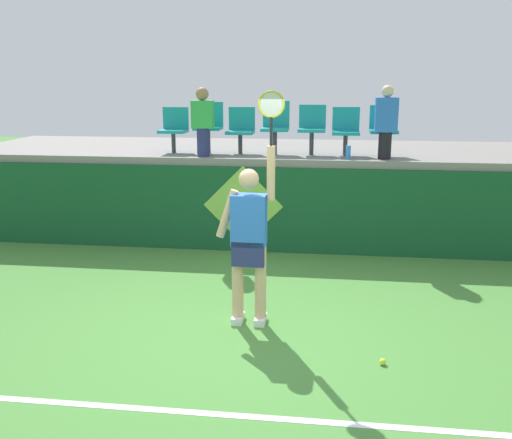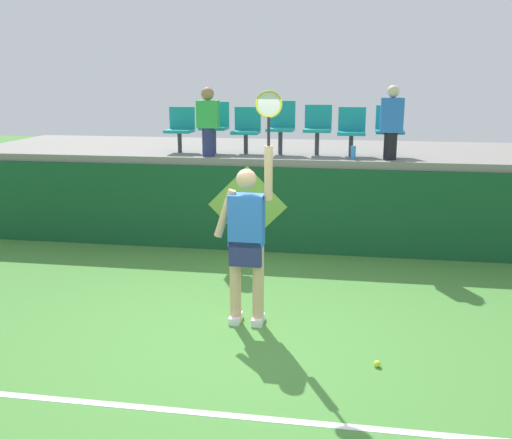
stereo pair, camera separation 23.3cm
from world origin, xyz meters
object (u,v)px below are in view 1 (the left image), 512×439
object	(u,v)px
water_bottle	(348,152)
spectator_0	(386,121)
stadium_chair_6	(383,127)
stadium_chair_2	(241,128)
stadium_chair_5	(346,129)
stadium_chair_4	(312,126)
tennis_player	(249,238)
tennis_ball	(383,362)
stadium_chair_0	(174,127)
stadium_chair_3	(275,124)
spectator_1	(203,120)
stadium_chair_1	(209,124)

from	to	relation	value
water_bottle	spectator_0	distance (m)	0.74
stadium_chair_6	stadium_chair_2	bearing A→B (deg)	179.98
stadium_chair_5	spectator_0	world-z (taller)	spectator_0
stadium_chair_4	stadium_chair_5	size ratio (longest dim) A/B	1.04
tennis_player	tennis_ball	distance (m)	1.91
stadium_chair_0	spectator_0	distance (m)	3.48
tennis_player	stadium_chair_3	xyz separation A→B (m)	(-0.06, 3.50, 0.96)
tennis_player	stadium_chair_2	bearing A→B (deg)	100.28
stadium_chair_2	stadium_chair_4	bearing A→B (deg)	-0.08
spectator_0	spectator_1	bearing A→B (deg)	-178.90
stadium_chair_5	spectator_1	bearing A→B (deg)	-168.40
stadium_chair_5	spectator_0	size ratio (longest dim) A/B	0.68
stadium_chair_1	stadium_chair_6	size ratio (longest dim) A/B	1.05
stadium_chair_3	stadium_chair_4	xyz separation A→B (m)	(0.60, -0.01, -0.02)
stadium_chair_5	stadium_chair_6	bearing A→B (deg)	-0.04
stadium_chair_2	stadium_chair_4	xyz separation A→B (m)	(1.18, -0.00, 0.04)
stadium_chair_1	stadium_chair_4	distance (m)	1.71
stadium_chair_0	spectator_0	xyz separation A→B (m)	(3.45, -0.41, 0.16)
tennis_player	tennis_ball	xyz separation A→B (m)	(1.42, -0.83, -0.97)
tennis_player	stadium_chair_2	xyz separation A→B (m)	(-0.63, 3.50, 0.90)
stadium_chair_3	stadium_chair_4	bearing A→B (deg)	-0.55
stadium_chair_1	stadium_chair_5	world-z (taller)	stadium_chair_1
stadium_chair_6	spectator_0	xyz separation A→B (m)	(-0.00, -0.41, 0.13)
stadium_chair_1	stadium_chair_5	distance (m)	2.26
water_bottle	stadium_chair_2	distance (m)	1.85
water_bottle	stadium_chair_3	xyz separation A→B (m)	(-1.18, 0.48, 0.38)
stadium_chair_1	spectator_1	bearing A→B (deg)	-90.00
stadium_chair_1	stadium_chair_2	distance (m)	0.54
tennis_ball	stadium_chair_0	xyz separation A→B (m)	(-3.19, 4.33, 1.87)
tennis_player	stadium_chair_6	size ratio (longest dim) A/B	3.23
stadium_chair_6	stadium_chair_3	bearing A→B (deg)	179.84
stadium_chair_2	spectator_1	bearing A→B (deg)	-139.25
stadium_chair_1	spectator_0	size ratio (longest dim) A/B	0.75
water_bottle	stadium_chair_6	size ratio (longest dim) A/B	0.26
stadium_chair_0	stadium_chair_3	bearing A→B (deg)	0.20
stadium_chair_3	stadium_chair_1	bearing A→B (deg)	-179.83
stadium_chair_1	water_bottle	bearing A→B (deg)	-11.66
stadium_chair_0	stadium_chair_3	distance (m)	1.71
tennis_player	spectator_1	size ratio (longest dim) A/B	2.38
spectator_1	stadium_chair_1	bearing A→B (deg)	90.00
tennis_ball	water_bottle	xyz separation A→B (m)	(-0.30, 3.86, 1.55)
stadium_chair_6	spectator_1	size ratio (longest dim) A/B	0.74
tennis_player	stadium_chair_0	bearing A→B (deg)	116.85
stadium_chair_1	stadium_chair_5	size ratio (longest dim) A/B	1.09
spectator_1	stadium_chair_0	bearing A→B (deg)	142.22
stadium_chair_0	stadium_chair_5	xyz separation A→B (m)	(2.86, 0.00, 0.01)
stadium_chair_1	stadium_chair_2	xyz separation A→B (m)	(0.54, -0.00, -0.06)
stadium_chair_3	stadium_chair_4	size ratio (longest dim) A/B	1.07
tennis_player	water_bottle	xyz separation A→B (m)	(1.13, 3.02, 0.58)
stadium_chair_6	stadium_chair_5	bearing A→B (deg)	179.96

